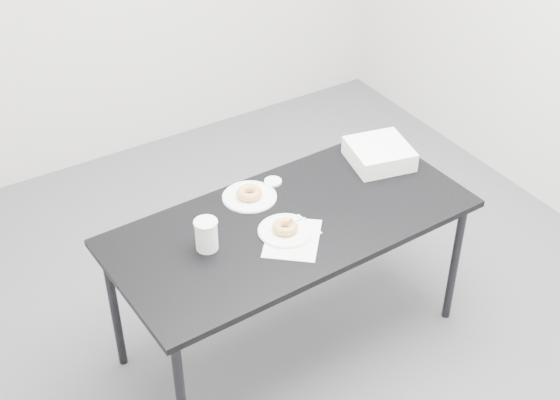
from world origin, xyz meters
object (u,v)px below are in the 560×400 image
table (291,230)px  plate_near (285,231)px  donut_far (249,193)px  coffee_cup (206,235)px  donut_near (285,227)px  plate_far (249,197)px  scorecard (292,238)px  pen (293,223)px  bakery_box (379,154)px

table → plate_near: bearing=-141.1°
donut_far → coffee_cup: (-0.34, -0.22, 0.05)m
plate_near → coffee_cup: bearing=166.4°
plate_near → coffee_cup: coffee_cup is taller
donut_near → table: bearing=41.2°
table → donut_near: bearing=-141.1°
plate_near → plate_far: size_ratio=0.95×
donut_near → plate_far: bearing=91.1°
table → coffee_cup: size_ratio=11.62×
scorecard → pen: pen is taller
coffee_cup → bakery_box: bearing=7.9°
plate_far → donut_far: size_ratio=2.13×
plate_far → bakery_box: bearing=-6.5°
coffee_cup → donut_far: bearing=33.4°
pen → donut_far: 0.28m
scorecard → table: bearing=100.3°
scorecard → plate_near: bearing=131.1°
plate_near → donut_far: (-0.01, 0.30, 0.02)m
table → bakery_box: bearing=12.9°
plate_far → donut_far: bearing=-76.0°
donut_far → bakery_box: (0.69, -0.08, 0.02)m
plate_far → scorecard: bearing=-89.0°
plate_near → plate_far: bearing=91.1°
bakery_box → table: bearing=-152.0°
pen → coffee_cup: 0.41m
pen → donut_near: 0.07m
table → donut_near: (-0.07, -0.06, 0.09)m
table → donut_near: size_ratio=14.74×
plate_far → coffee_cup: coffee_cup is taller
table → donut_far: (-0.07, 0.25, 0.08)m
plate_far → bakery_box: size_ratio=0.90×
coffee_cup → plate_far: bearing=33.4°
plate_near → bakery_box: bakery_box is taller
plate_far → donut_far: (0.00, -0.00, 0.02)m
bakery_box → scorecard: bearing=-144.9°
pen → donut_far: size_ratio=1.13×
table → bakery_box: size_ratio=5.92×
table → plate_near: (-0.07, -0.06, 0.06)m
pen → donut_far: bearing=100.2°
plate_far → coffee_cup: 0.41m
bakery_box → donut_far: bearing=-173.6°
plate_near → donut_far: 0.30m
scorecard → plate_far: bearing=131.4°
scorecard → plate_far: plate_far is taller
donut_far → coffee_cup: bearing=-146.6°
scorecard → donut_far: size_ratio=2.44×
scorecard → donut_near: donut_near is taller
scorecard → bakery_box: bearing=62.6°
plate_near → donut_far: size_ratio=2.03×
bakery_box → plate_far: bearing=-173.6°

